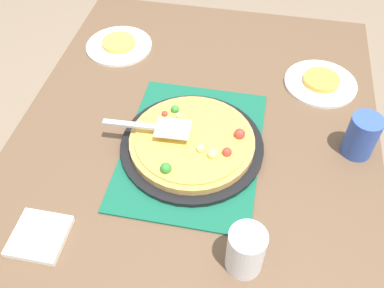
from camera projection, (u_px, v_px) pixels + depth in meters
The scene contains 13 objects.
ground_plane at pixel (192, 270), 1.71m from camera, with size 8.00×8.00×0.00m, color #84705B.
dining_table at pixel (192, 174), 1.22m from camera, with size 1.40×1.00×0.75m.
placemat at pixel (192, 148), 1.14m from camera, with size 0.48×0.36×0.01m, color #145B42.
pizza_pan at pixel (192, 146), 1.13m from camera, with size 0.38×0.38×0.01m, color black.
pizza at pixel (192, 141), 1.12m from camera, with size 0.33×0.33×0.05m.
plate_near_left at pixel (119, 46), 1.44m from camera, with size 0.22×0.22×0.01m, color white.
plate_far_right at pixel (320, 83), 1.31m from camera, with size 0.22×0.22×0.01m, color white.
served_slice_left at pixel (119, 43), 1.43m from camera, with size 0.11×0.11×0.02m, color #EAB747.
served_slice_right at pixel (321, 80), 1.30m from camera, with size 0.11×0.11×0.02m, color gold.
cup_near at pixel (246, 251), 0.88m from camera, with size 0.08×0.08×0.12m, color white.
cup_far at pixel (362, 136), 1.09m from camera, with size 0.08×0.08×0.12m, color #3351AD.
pizza_server at pixel (155, 127), 1.10m from camera, with size 0.07×0.23×0.01m.
napkin_stack at pixel (39, 236), 0.96m from camera, with size 0.12×0.12×0.02m, color white.
Camera 1 is at (-0.73, -0.14, 1.62)m, focal length 39.84 mm.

